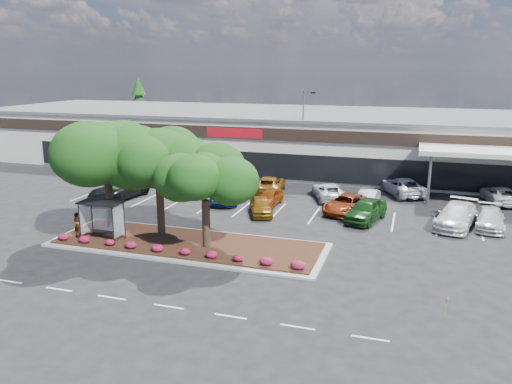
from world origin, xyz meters
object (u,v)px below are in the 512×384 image
(survey_stake, at_px, (447,305))
(car_1, at_px, (119,190))
(car_0, at_px, (115,192))
(light_pole, at_px, (304,142))

(survey_stake, distance_m, car_1, 30.03)
(car_0, xyz_separation_m, car_1, (0.10, 0.44, 0.13))
(car_0, bearing_deg, light_pole, 45.84)
(survey_stake, height_order, car_0, car_0)
(light_pole, height_order, survey_stake, light_pole)
(survey_stake, bearing_deg, car_0, 152.77)
(car_0, distance_m, car_1, 0.47)
(light_pole, distance_m, car_0, 18.91)
(survey_stake, distance_m, car_0, 29.91)
(car_1, bearing_deg, car_0, -93.43)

